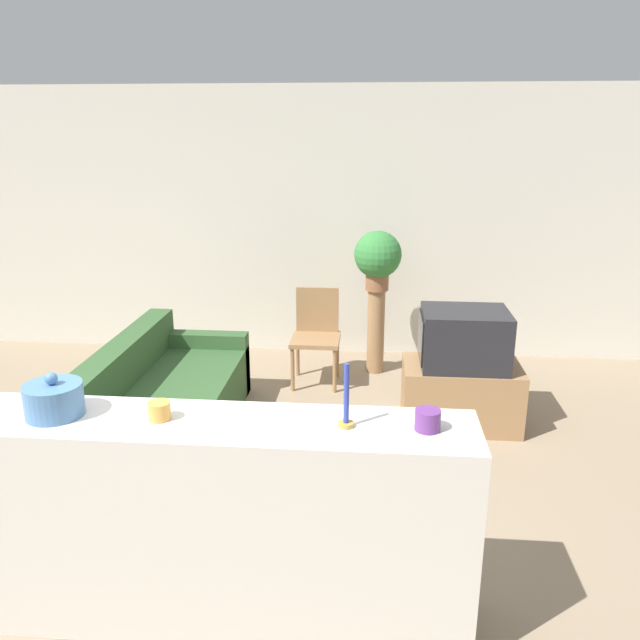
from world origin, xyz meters
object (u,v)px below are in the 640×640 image
(couch, at_px, (163,405))
(decorative_bowl, at_px, (54,399))
(television, at_px, (464,338))
(potted_plant, at_px, (378,257))
(wooden_chair, at_px, (316,331))

(couch, height_order, decorative_bowl, decorative_bowl)
(television, bearing_deg, potted_plant, 121.92)
(couch, xyz_separation_m, wooden_chair, (1.06, 1.24, 0.22))
(wooden_chair, bearing_deg, decorative_bowl, -106.68)
(television, distance_m, decorative_bowl, 3.09)
(television, bearing_deg, wooden_chair, 146.85)
(wooden_chair, bearing_deg, television, -33.15)
(couch, xyz_separation_m, television, (2.28, 0.44, 0.45))
(wooden_chair, bearing_deg, couch, -130.52)
(wooden_chair, distance_m, potted_plant, 0.90)
(potted_plant, bearing_deg, couch, -136.63)
(couch, xyz_separation_m, potted_plant, (1.61, 1.52, 0.87))
(couch, height_order, television, television)
(decorative_bowl, bearing_deg, couch, 95.08)
(television, bearing_deg, couch, -169.12)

